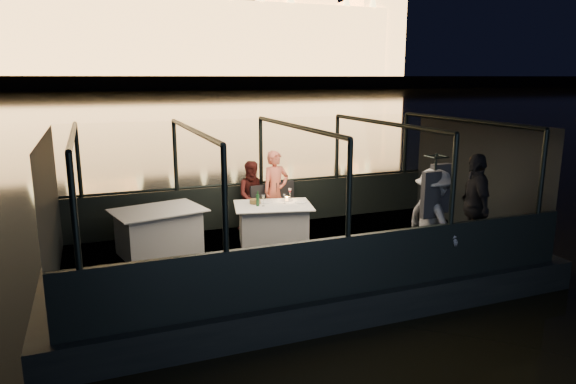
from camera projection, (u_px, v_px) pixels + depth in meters
name	position (u px, v px, depth m)	size (l,w,h in m)	color
river_water	(110.00, 100.00, 82.33)	(500.00, 500.00, 0.00)	black
boat_hull	(296.00, 278.00, 9.51)	(8.60, 4.40, 1.00)	black
boat_deck	(296.00, 253.00, 9.41)	(8.00, 4.00, 0.04)	black
gunwale_port	(261.00, 204.00, 11.12)	(8.00, 0.08, 0.90)	black
gunwale_starboard	(347.00, 266.00, 7.48)	(8.00, 0.08, 0.90)	black
cabin_glass_port	(261.00, 151.00, 10.87)	(8.00, 0.02, 1.40)	#99B2B2
cabin_glass_starboard	(349.00, 189.00, 7.23)	(8.00, 0.02, 1.40)	#99B2B2
cabin_roof_glass	(296.00, 127.00, 8.90)	(8.00, 4.00, 0.02)	#99B2B2
end_wall_fore	(51.00, 212.00, 7.74)	(0.02, 4.00, 2.30)	black
end_wall_aft	(476.00, 176.00, 10.56)	(0.02, 4.00, 2.30)	black
canopy_ribs	(296.00, 191.00, 9.15)	(8.00, 4.00, 2.30)	black
embankment	(95.00, 84.00, 200.43)	(400.00, 140.00, 6.00)	#423D33
dining_table_central	(273.00, 224.00, 9.82)	(1.45, 1.05, 0.77)	white
dining_table_aft	(159.00, 233.00, 9.27)	(1.55, 1.12, 0.82)	white
chair_port_left	(263.00, 211.00, 10.53)	(0.44, 0.44, 0.94)	black
chair_port_right	(288.00, 209.00, 10.66)	(0.46, 0.46, 0.99)	black
coat_stand	(432.00, 217.00, 8.39)	(0.54, 0.43, 1.96)	black
person_woman_coral	(276.00, 194.00, 10.74)	(0.60, 0.40, 1.66)	#D2634C
person_man_maroon	(253.00, 195.00, 10.63)	(0.70, 0.54, 1.46)	#3B1210
passenger_stripe	(433.00, 219.00, 8.47)	(1.10, 0.62, 1.70)	silver
passenger_dark	(474.00, 210.00, 9.02)	(1.10, 0.46, 1.86)	black
wine_bottle	(258.00, 198.00, 9.63)	(0.06, 0.06, 0.28)	#163D1C
bread_basket	(255.00, 201.00, 9.85)	(0.21, 0.21, 0.08)	brown
amber_candle	(287.00, 199.00, 10.08)	(0.06, 0.06, 0.08)	orange
plate_near	(300.00, 202.00, 9.92)	(0.22, 0.22, 0.01)	white
plate_far	(266.00, 202.00, 9.91)	(0.24, 0.24, 0.01)	white
wine_glass_white	(263.00, 201.00, 9.63)	(0.07, 0.07, 0.21)	silver
wine_glass_red	(290.00, 194.00, 10.20)	(0.07, 0.07, 0.21)	white
wine_glass_empty	(284.00, 199.00, 9.83)	(0.06, 0.06, 0.18)	silver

